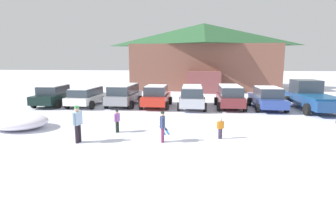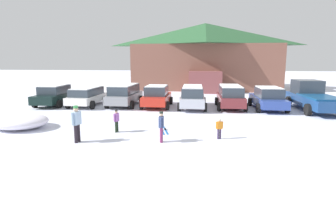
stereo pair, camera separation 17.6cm
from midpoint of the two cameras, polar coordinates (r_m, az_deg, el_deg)
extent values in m
plane|color=silver|center=(10.00, -2.82, -12.64)|extent=(160.00, 160.00, 0.00)
cube|color=brown|center=(35.28, 7.49, 7.40)|extent=(17.59, 9.99, 5.51)
pyramid|color=#26552F|center=(35.42, 7.64, 14.16)|extent=(18.19, 10.59, 2.84)
cube|color=brown|center=(29.55, 7.67, 4.08)|extent=(3.61, 1.83, 2.40)
cube|color=black|center=(23.42, -23.51, 0.77)|extent=(1.92, 4.77, 0.65)
cube|color=#2D3842|center=(23.14, -23.88, 2.25)|extent=(1.66, 2.49, 0.63)
cube|color=white|center=(23.11, -23.94, 3.10)|extent=(1.55, 2.37, 0.06)
cylinder|color=black|center=(25.21, -23.88, 0.54)|extent=(0.23, 0.64, 0.64)
cylinder|color=black|center=(24.33, -19.79, 0.50)|extent=(0.23, 0.64, 0.64)
cylinder|color=black|center=(22.71, -27.40, -0.55)|extent=(0.23, 0.64, 0.64)
cylinder|color=black|center=(21.72, -22.97, -0.64)|extent=(0.23, 0.64, 0.64)
cube|color=white|center=(22.04, -17.50, 0.52)|extent=(2.00, 4.18, 0.56)
cube|color=#2D3842|center=(21.90, -17.66, 1.94)|extent=(1.74, 3.19, 0.57)
cube|color=white|center=(21.86, -17.70, 2.76)|extent=(1.63, 3.02, 0.06)
cylinder|color=black|center=(23.64, -18.30, 0.35)|extent=(0.25, 0.65, 0.64)
cylinder|color=black|center=(22.84, -13.86, 0.25)|extent=(0.25, 0.65, 0.64)
cylinder|color=black|center=(21.42, -21.31, -0.67)|extent=(0.25, 0.65, 0.64)
cylinder|color=black|center=(20.53, -16.50, -0.82)|extent=(0.25, 0.65, 0.64)
cube|color=gray|center=(21.50, -9.75, 0.75)|extent=(2.04, 4.52, 0.67)
cube|color=#2D3842|center=(21.33, -9.87, 2.50)|extent=(1.77, 3.45, 0.68)
cube|color=white|center=(21.29, -9.89, 3.48)|extent=(1.65, 3.27, 0.06)
cylinder|color=black|center=(23.15, -11.04, 0.46)|extent=(0.25, 0.65, 0.64)
cylinder|color=black|center=(22.58, -6.24, 0.36)|extent=(0.25, 0.65, 0.64)
cylinder|color=black|center=(20.60, -13.54, -0.67)|extent=(0.25, 0.65, 0.64)
cylinder|color=black|center=(19.95, -8.19, -0.82)|extent=(0.25, 0.65, 0.64)
cube|color=red|center=(20.64, -2.76, 0.50)|extent=(1.87, 4.05, 0.64)
cube|color=#2D3842|center=(20.35, -2.86, 2.26)|extent=(1.63, 2.11, 0.69)
cube|color=white|center=(20.31, -2.87, 3.31)|extent=(1.52, 2.01, 0.06)
cylinder|color=black|center=(22.07, -4.76, 0.18)|extent=(0.23, 0.64, 0.64)
cylinder|color=black|center=(21.78, 0.32, 0.10)|extent=(0.23, 0.64, 0.64)
cylinder|color=black|center=(19.66, -6.16, -0.92)|extent=(0.23, 0.64, 0.64)
cylinder|color=black|center=(19.33, -0.46, -1.04)|extent=(0.23, 0.64, 0.64)
cube|color=#B3B7C5|center=(20.23, 4.99, 0.32)|extent=(1.78, 4.51, 0.65)
cube|color=#2D3842|center=(20.06, 5.02, 2.15)|extent=(1.56, 3.43, 0.67)
cube|color=white|center=(20.02, 5.03, 3.19)|extent=(1.46, 3.26, 0.06)
cylinder|color=black|center=(21.69, 2.51, 0.05)|extent=(0.22, 0.64, 0.64)
cylinder|color=black|center=(21.68, 7.50, -0.02)|extent=(0.22, 0.64, 0.64)
cylinder|color=black|center=(18.94, 2.09, -1.25)|extent=(0.22, 0.64, 0.64)
cylinder|color=black|center=(18.93, 7.81, -1.34)|extent=(0.22, 0.64, 0.64)
cube|color=maroon|center=(20.64, 13.03, 0.33)|extent=(1.76, 4.15, 0.69)
cube|color=#2D3842|center=(20.47, 13.13, 2.20)|extent=(1.55, 3.15, 0.69)
cube|color=white|center=(20.43, 13.17, 3.25)|extent=(1.44, 3.00, 0.06)
cylinder|color=black|center=(21.86, 10.12, -0.01)|extent=(0.22, 0.64, 0.64)
cylinder|color=black|center=(22.09, 15.03, -0.09)|extent=(0.22, 0.64, 0.64)
cylinder|color=black|center=(19.33, 10.68, -1.20)|extent=(0.22, 0.64, 0.64)
cylinder|color=black|center=(19.59, 16.22, -1.27)|extent=(0.22, 0.64, 0.64)
cube|color=#2B4495|center=(21.05, 20.48, 0.05)|extent=(1.92, 4.44, 0.61)
cube|color=#2D3842|center=(20.75, 20.74, 1.75)|extent=(1.66, 2.32, 0.71)
cube|color=white|center=(20.71, 20.80, 2.80)|extent=(1.55, 2.20, 0.06)
cylinder|color=black|center=(22.16, 17.03, -0.14)|extent=(0.23, 0.64, 0.64)
cylinder|color=black|center=(22.67, 21.92, -0.21)|extent=(0.23, 0.64, 0.64)
cylinder|color=black|center=(19.54, 18.70, -1.41)|extent=(0.23, 0.64, 0.64)
cylinder|color=black|center=(20.11, 24.19, -1.44)|extent=(0.23, 0.64, 0.64)
cube|color=navy|center=(21.76, 28.62, 0.13)|extent=(2.06, 5.97, 0.70)
cube|color=#2D3842|center=(22.75, 27.60, 2.77)|extent=(1.83, 1.93, 1.05)
cube|color=navy|center=(20.77, 29.85, 0.81)|extent=(2.01, 3.30, 0.12)
cylinder|color=black|center=(23.05, 24.36, -0.01)|extent=(0.27, 0.80, 0.80)
cylinder|color=black|center=(23.85, 29.21, -0.08)|extent=(0.27, 0.80, 0.80)
cylinder|color=black|center=(19.78, 27.77, -1.62)|extent=(0.27, 0.80, 0.80)
cylinder|color=black|center=(12.43, -19.63, -6.82)|extent=(0.15, 0.15, 0.82)
cylinder|color=black|center=(12.57, -19.11, -6.63)|extent=(0.15, 0.15, 0.82)
cube|color=#98B5D3|center=(12.33, -19.53, -3.59)|extent=(0.33, 0.45, 0.58)
cylinder|color=#98B5D3|center=(12.14, -20.30, -3.75)|extent=(0.11, 0.11, 0.55)
cylinder|color=#98B5D3|center=(12.52, -18.80, -3.30)|extent=(0.11, 0.11, 0.55)
sphere|color=tan|center=(12.26, -19.63, -1.79)|extent=(0.21, 0.21, 0.21)
cylinder|color=#38944A|center=(12.24, -19.66, -1.27)|extent=(0.20, 0.20, 0.10)
cylinder|color=#3B2E4E|center=(12.60, 10.67, -7.03)|extent=(0.09, 0.09, 0.49)
cylinder|color=#3B2E4E|center=(12.64, 11.11, -6.99)|extent=(0.09, 0.09, 0.49)
cube|color=orange|center=(12.51, 10.95, -5.18)|extent=(0.27, 0.21, 0.34)
cylinder|color=orange|center=(12.45, 10.31, -5.19)|extent=(0.07, 0.07, 0.33)
cylinder|color=orange|center=(12.57, 11.58, -5.09)|extent=(0.07, 0.07, 0.33)
sphere|color=tan|center=(12.46, 10.98, -4.13)|extent=(0.12, 0.12, 0.12)
cylinder|color=beige|center=(12.44, 10.99, -3.83)|extent=(0.12, 0.12, 0.06)
cylinder|color=black|center=(13.77, -11.19, -5.47)|extent=(0.10, 0.10, 0.57)
cylinder|color=black|center=(13.67, -11.48, -5.59)|extent=(0.10, 0.10, 0.57)
cube|color=#9758A7|center=(13.61, -11.40, -3.54)|extent=(0.24, 0.32, 0.40)
cylinder|color=#9758A7|center=(13.75, -10.99, -3.35)|extent=(0.08, 0.08, 0.38)
cylinder|color=#9758A7|center=(13.47, -11.82, -3.65)|extent=(0.08, 0.08, 0.38)
sphere|color=tan|center=(13.55, -11.44, -2.40)|extent=(0.15, 0.15, 0.15)
cylinder|color=#262421|center=(13.54, -11.45, -2.08)|extent=(0.14, 0.14, 0.07)
cylinder|color=#702A54|center=(11.96, -1.58, -7.23)|extent=(0.13, 0.13, 0.69)
cylinder|color=#702A54|center=(11.82, -1.66, -7.43)|extent=(0.13, 0.13, 0.69)
cube|color=navy|center=(11.74, -1.63, -4.56)|extent=(0.21, 0.34, 0.49)
cylinder|color=navy|center=(11.94, -1.53, -4.26)|extent=(0.09, 0.09, 0.46)
cylinder|color=navy|center=(11.53, -1.74, -4.75)|extent=(0.09, 0.09, 0.46)
sphere|color=tan|center=(11.67, -1.64, -2.97)|extent=(0.18, 0.18, 0.18)
cylinder|color=black|center=(11.65, -1.64, -2.51)|extent=(0.17, 0.17, 0.08)
cube|color=#1C62B4|center=(13.91, -0.80, -6.34)|extent=(0.54, 1.65, 0.02)
cube|color=black|center=(13.95, -0.83, -6.12)|extent=(0.13, 0.21, 0.06)
cube|color=#1C62B4|center=(13.88, -1.62, -6.37)|extent=(0.54, 1.65, 0.02)
cube|color=black|center=(13.92, -1.65, -6.16)|extent=(0.13, 0.21, 0.06)
ellipsoid|color=white|center=(16.28, -29.93, -3.91)|extent=(3.05, 2.44, 0.78)
camera|label=1|loc=(0.09, -90.30, -0.05)|focal=28.00mm
camera|label=2|loc=(0.09, 89.70, 0.05)|focal=28.00mm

